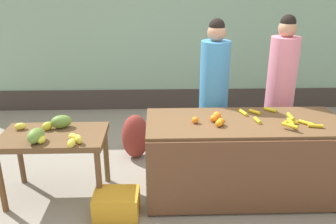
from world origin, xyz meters
name	(u,v)px	position (x,y,z in m)	size (l,w,h in m)	color
ground_plane	(193,192)	(0.00, 0.00, 0.00)	(24.00, 24.00, 0.00)	gray
market_wall_back	(179,28)	(0.00, 2.80, 1.41)	(7.71, 0.23, 2.89)	#8CB299
fruit_stall_counter	(242,158)	(0.52, -0.01, 0.42)	(2.02, 0.84, 0.85)	brown
side_table_wooden	(54,143)	(-1.46, 0.00, 0.63)	(1.07, 0.64, 0.73)	brown
banana_bunch_pile	(281,119)	(0.88, -0.03, 0.88)	(0.73, 0.64, 0.07)	gold
orange_pile	(214,119)	(0.19, -0.04, 0.89)	(0.32, 0.25, 0.09)	orange
mango_papaya_pile	(50,131)	(-1.46, -0.04, 0.79)	(0.81, 0.63, 0.14)	#E7DE48
vendor_woman_blue_shirt	(214,95)	(0.29, 0.65, 0.91)	(0.34, 0.34, 1.81)	#33333D
vendor_woman_pink_shirt	(280,92)	(1.11, 0.72, 0.93)	(0.34, 0.34, 1.84)	#33333D
produce_crate	(117,204)	(-0.80, -0.38, 0.13)	(0.44, 0.32, 0.26)	gold
produce_sack	(135,136)	(-0.67, 0.86, 0.30)	(0.36, 0.30, 0.59)	maroon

